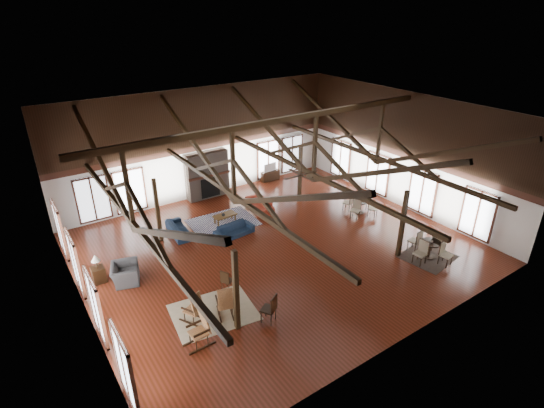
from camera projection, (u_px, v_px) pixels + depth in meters
floor at (276, 248)px, 18.93m from camera, size 16.00×16.00×0.00m
ceiling at (277, 114)px, 16.33m from camera, size 16.00×14.00×0.02m
wall_back at (202, 144)px, 22.85m from camera, size 16.00×0.02×6.00m
wall_front at (412, 264)px, 12.41m from camera, size 16.00×0.02×6.00m
wall_left at (71, 241)px, 13.57m from camera, size 0.02×14.00×6.00m
wall_right at (404, 151)px, 21.69m from camera, size 0.02×14.00×6.00m
roof_truss at (276, 163)px, 17.19m from camera, size 15.60×14.07×3.14m
post_grid at (276, 217)px, 18.27m from camera, size 8.16×7.16×3.05m
fireplace at (207, 175)px, 23.34m from camera, size 2.50×0.69×2.60m
ceiling_fan at (301, 174)px, 16.82m from camera, size 1.60×1.60×0.75m
sofa_navy_front at (234, 230)px, 19.80m from camera, size 1.94×0.88×0.55m
sofa_navy_left at (179, 229)px, 19.90m from camera, size 1.99×0.91×0.57m
sofa_orange at (260, 204)px, 22.33m from camera, size 2.07×1.02×0.58m
coffee_table at (225, 216)px, 20.91m from camera, size 1.18×0.66×0.43m
vase at (223, 214)px, 20.73m from camera, size 0.21×0.21×0.19m
armchair at (125, 273)px, 16.49m from camera, size 1.40×1.31×0.75m
side_table_lamp at (98, 272)px, 16.45m from camera, size 0.48×0.48×1.22m
rocking_chair_a at (195, 309)px, 14.35m from camera, size 0.83×1.00×1.14m
rocking_chair_b at (225, 303)px, 14.58m from camera, size 0.76×1.04×1.20m
rocking_chair_c at (201, 329)px, 13.40m from camera, size 0.96×0.56×1.22m
side_chair_a at (226, 279)px, 15.90m from camera, size 0.51×0.51×0.90m
side_chair_b at (271, 307)px, 14.29m from camera, size 0.63×0.63×1.09m
cafe_table_near at (430, 247)px, 18.02m from camera, size 1.99×1.99×1.03m
cafe_table_far at (360, 205)px, 21.84m from camera, size 1.82×1.82×0.95m
cup_near at (432, 242)px, 17.86m from camera, size 0.12×0.12×0.09m
cup_far at (361, 200)px, 21.75m from camera, size 0.16×0.16×0.10m
tv_console at (270, 175)px, 25.97m from camera, size 1.20×0.45×0.60m
television at (269, 167)px, 25.71m from camera, size 0.88×0.17×0.51m
rug_tan at (214, 312)px, 14.99m from camera, size 3.12×2.60×0.01m
rug_navy at (223, 222)px, 21.07m from camera, size 3.30×2.54×0.01m
rug_dark at (428, 256)px, 18.26m from camera, size 2.31×2.15×0.01m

